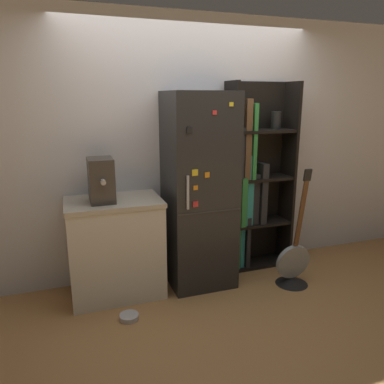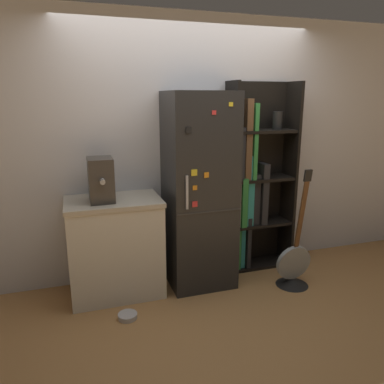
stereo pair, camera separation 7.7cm
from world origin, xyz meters
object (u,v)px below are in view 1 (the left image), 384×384
object	(u,v)px
refrigerator	(199,191)
espresso_machine	(101,180)
guitar	(293,268)
pet_bowl	(129,316)
bookshelf	(251,185)

from	to	relation	value
refrigerator	espresso_machine	xyz separation A→B (m)	(-0.91, -0.02, 0.18)
refrigerator	guitar	distance (m)	1.21
espresso_machine	guitar	size ratio (longest dim) A/B	0.32
guitar	pet_bowl	bearing A→B (deg)	-177.31
bookshelf	guitar	bearing A→B (deg)	-69.50
refrigerator	espresso_machine	world-z (taller)	refrigerator
refrigerator	guitar	xyz separation A→B (m)	(0.85, -0.39, -0.76)
refrigerator	bookshelf	bearing A→B (deg)	14.46
refrigerator	espresso_machine	size ratio (longest dim) A/B	4.84
bookshelf	guitar	distance (m)	0.95
pet_bowl	guitar	bearing A→B (deg)	2.69
refrigerator	espresso_machine	distance (m)	0.93
bookshelf	pet_bowl	distance (m)	1.81
espresso_machine	pet_bowl	world-z (taller)	espresso_machine
espresso_machine	bookshelf	bearing A→B (deg)	6.78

